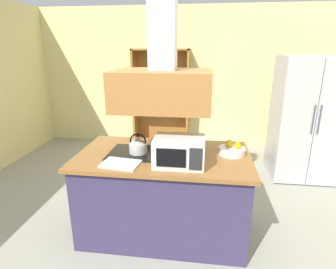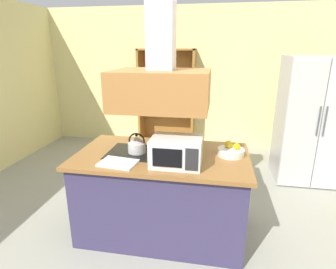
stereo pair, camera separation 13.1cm
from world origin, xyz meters
The scene contains 11 objects.
ground_plane centered at (0.00, 0.00, 0.00)m, with size 7.80×7.80×0.00m, color gray.
wall_back centered at (0.00, 3.00, 1.35)m, with size 6.00×0.12×2.70m, color beige.
kitchen_island centered at (-0.03, 0.02, 0.45)m, with size 1.75×1.00×0.90m.
range_hood centered at (-0.03, 0.02, 1.69)m, with size 0.90×0.70×1.32m.
refrigerator centered at (1.87, 1.66, 0.92)m, with size 0.90×0.77×1.83m.
dish_cabinet centered at (-0.48, 2.78, 0.85)m, with size 1.09×0.40×1.92m.
kettle centered at (-0.29, 0.02, 0.99)m, with size 0.19×0.19×0.21m.
cutting_board centered at (-0.38, -0.29, 0.91)m, with size 0.34×0.24×0.02m, color white.
microwave centered at (0.15, -0.21, 1.03)m, with size 0.46×0.35×0.26m.
wine_glass_on_counter centered at (-0.04, 0.09, 1.05)m, with size 0.08×0.08×0.21m.
fruit_bowl centered at (0.66, 0.11, 0.94)m, with size 0.27×0.27×0.14m.
Camera 2 is at (0.49, -2.54, 1.93)m, focal length 29.39 mm.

